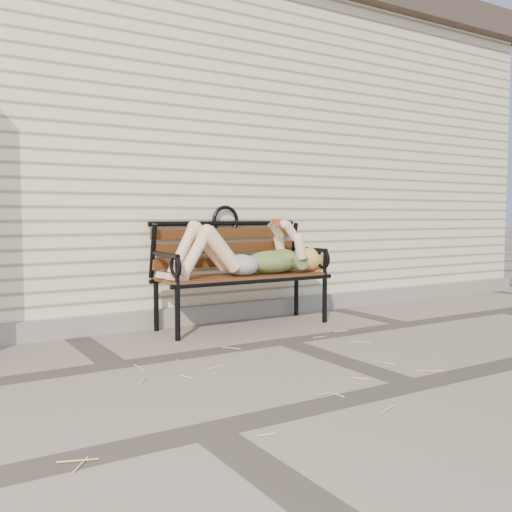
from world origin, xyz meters
TOP-DOWN VIEW (x-y plane):
  - ground at (0.00, 0.00)m, footprint 80.00×80.00m
  - house_wall at (0.00, 3.00)m, footprint 8.00×4.00m
  - house_roof at (0.00, 3.00)m, footprint 8.30×4.30m
  - foundation_strip at (0.00, 0.97)m, footprint 8.00×0.10m
  - garden_bench at (0.04, 0.74)m, footprint 1.55×0.62m
  - reading_woman at (0.05, 0.62)m, footprint 1.46×0.33m
  - straw_scatter at (-0.80, -0.71)m, footprint 2.91×1.52m

SIDE VIEW (x-z plane):
  - ground at x=0.00m, z-range 0.00..0.00m
  - straw_scatter at x=-0.80m, z-range 0.00..0.01m
  - foundation_strip at x=0.00m, z-range 0.00..0.15m
  - garden_bench at x=0.04m, z-range 0.06..1.06m
  - reading_woman at x=0.05m, z-range 0.37..0.83m
  - house_wall at x=0.00m, z-range 0.00..3.00m
  - house_roof at x=0.00m, z-range 3.00..3.30m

